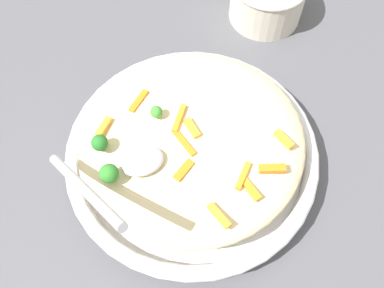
% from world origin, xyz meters
% --- Properties ---
extents(ground_plane, '(2.40, 2.40, 0.00)m').
position_xyz_m(ground_plane, '(0.00, 0.00, 0.00)').
color(ground_plane, '#4C4C51').
extents(serving_bowl, '(0.37, 0.37, 0.05)m').
position_xyz_m(serving_bowl, '(0.00, 0.00, 0.03)').
color(serving_bowl, silver).
rests_on(serving_bowl, ground_plane).
extents(pasta_mound, '(0.32, 0.31, 0.06)m').
position_xyz_m(pasta_mound, '(0.00, 0.00, 0.07)').
color(pasta_mound, beige).
rests_on(pasta_mound, serving_bowl).
extents(carrot_piece_0, '(0.03, 0.03, 0.01)m').
position_xyz_m(carrot_piece_0, '(0.03, 0.05, 0.10)').
color(carrot_piece_0, orange).
rests_on(carrot_piece_0, pasta_mound).
extents(carrot_piece_1, '(0.04, 0.03, 0.01)m').
position_xyz_m(carrot_piece_1, '(0.05, -0.07, 0.10)').
color(carrot_piece_1, orange).
rests_on(carrot_piece_1, pasta_mound).
extents(carrot_piece_2, '(0.03, 0.03, 0.01)m').
position_xyz_m(carrot_piece_2, '(0.11, -0.05, 0.10)').
color(carrot_piece_2, orange).
rests_on(carrot_piece_2, pasta_mound).
extents(carrot_piece_3, '(0.02, 0.03, 0.01)m').
position_xyz_m(carrot_piece_3, '(-0.11, 0.05, 0.10)').
color(carrot_piece_3, orange).
rests_on(carrot_piece_3, pasta_mound).
extents(carrot_piece_4, '(0.02, 0.04, 0.01)m').
position_xyz_m(carrot_piece_4, '(0.02, 0.02, 0.10)').
color(carrot_piece_4, orange).
rests_on(carrot_piece_4, pasta_mound).
extents(carrot_piece_5, '(0.01, 0.03, 0.01)m').
position_xyz_m(carrot_piece_5, '(-0.00, -0.00, 0.11)').
color(carrot_piece_5, orange).
rests_on(carrot_piece_5, pasta_mound).
extents(carrot_piece_6, '(0.03, 0.04, 0.01)m').
position_xyz_m(carrot_piece_6, '(0.01, -0.02, 0.11)').
color(carrot_piece_6, orange).
rests_on(carrot_piece_6, pasta_mound).
extents(carrot_piece_7, '(0.02, 0.04, 0.01)m').
position_xyz_m(carrot_piece_7, '(0.01, 0.12, 0.10)').
color(carrot_piece_7, orange).
rests_on(carrot_piece_7, pasta_mound).
extents(carrot_piece_8, '(0.03, 0.03, 0.01)m').
position_xyz_m(carrot_piece_8, '(-0.04, 0.08, 0.10)').
color(carrot_piece_8, orange).
rests_on(carrot_piece_8, pasta_mound).
extents(carrot_piece_9, '(0.04, 0.02, 0.01)m').
position_xyz_m(carrot_piece_9, '(-0.08, 0.09, 0.10)').
color(carrot_piece_9, orange).
rests_on(carrot_piece_9, pasta_mound).
extents(carrot_piece_10, '(0.02, 0.03, 0.01)m').
position_xyz_m(carrot_piece_10, '(-0.04, 0.10, 0.10)').
color(carrot_piece_10, orange).
rests_on(carrot_piece_10, pasta_mound).
extents(broccoli_floret_0, '(0.02, 0.02, 0.03)m').
position_xyz_m(broccoli_floret_0, '(0.12, -0.02, 0.11)').
color(broccoli_floret_0, '#205B1C').
rests_on(broccoli_floret_0, pasta_mound).
extents(broccoli_floret_1, '(0.02, 0.02, 0.02)m').
position_xyz_m(broccoli_floret_1, '(0.04, -0.04, 0.11)').
color(broccoli_floret_1, '#377928').
rests_on(broccoli_floret_1, pasta_mound).
extents(broccoli_floret_2, '(0.02, 0.02, 0.03)m').
position_xyz_m(broccoli_floret_2, '(0.12, 0.03, 0.11)').
color(broccoli_floret_2, '#296820').
rests_on(broccoli_floret_2, pasta_mound).
extents(serving_spoon, '(0.14, 0.16, 0.10)m').
position_xyz_m(serving_spoon, '(0.10, 0.04, 0.12)').
color(serving_spoon, '#B7B7BC').
rests_on(serving_spoon, pasta_mound).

